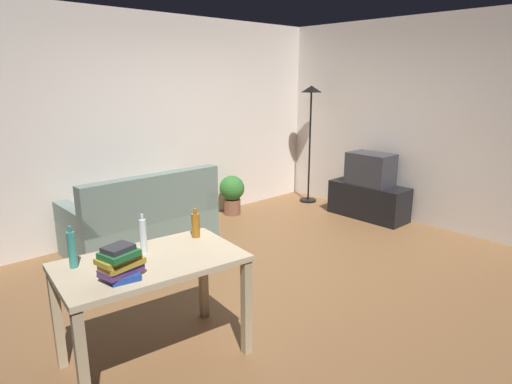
% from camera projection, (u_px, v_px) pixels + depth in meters
% --- Properties ---
extents(ground_plane, '(5.20, 4.40, 0.02)m').
position_uv_depth(ground_plane, '(282.00, 275.00, 4.43)').
color(ground_plane, brown).
extents(wall_rear, '(5.20, 0.10, 2.70)m').
position_uv_depth(wall_rear, '(161.00, 124.00, 5.65)').
color(wall_rear, silver).
rests_on(wall_rear, ground_plane).
extents(wall_right, '(0.10, 4.40, 2.70)m').
position_uv_depth(wall_right, '(421.00, 123.00, 5.79)').
color(wall_right, beige).
rests_on(wall_right, ground_plane).
extents(couch, '(1.64, 0.84, 0.92)m').
position_uv_depth(couch, '(143.00, 223.00, 5.04)').
color(couch, slate).
rests_on(couch, ground_plane).
extents(tv_stand, '(0.44, 1.10, 0.48)m').
position_uv_depth(tv_stand, '(368.00, 201.00, 6.19)').
color(tv_stand, black).
rests_on(tv_stand, ground_plane).
extents(tv, '(0.41, 0.60, 0.44)m').
position_uv_depth(tv, '(371.00, 169.00, 6.07)').
color(tv, '#2D2D33').
rests_on(tv, tv_stand).
extents(torchiere_lamp, '(0.32, 0.32, 1.81)m').
position_uv_depth(torchiere_lamp, '(311.00, 112.00, 6.68)').
color(torchiere_lamp, black).
rests_on(torchiere_lamp, ground_plane).
extents(desk, '(1.27, 0.84, 0.76)m').
position_uv_depth(desk, '(152.00, 275.00, 2.94)').
color(desk, '#C6B28E').
rests_on(desk, ground_plane).
extents(potted_plant, '(0.36, 0.36, 0.57)m').
position_uv_depth(potted_plant, '(232.00, 192.00, 6.30)').
color(potted_plant, brown).
rests_on(potted_plant, ground_plane).
extents(bottle_tall, '(0.05, 0.05, 0.28)m').
position_uv_depth(bottle_tall, '(72.00, 249.00, 2.76)').
color(bottle_tall, teal).
rests_on(bottle_tall, desk).
extents(bottle_clear, '(0.05, 0.05, 0.28)m').
position_uv_depth(bottle_clear, '(143.00, 236.00, 3.00)').
color(bottle_clear, silver).
rests_on(bottle_clear, desk).
extents(bottle_amber, '(0.06, 0.06, 0.22)m').
position_uv_depth(bottle_amber, '(196.00, 225.00, 3.30)').
color(bottle_amber, '#9E6019').
rests_on(bottle_amber, desk).
extents(book_stack, '(0.28, 0.21, 0.22)m').
position_uv_depth(book_stack, '(121.00, 263.00, 2.60)').
color(book_stack, navy).
rests_on(book_stack, desk).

